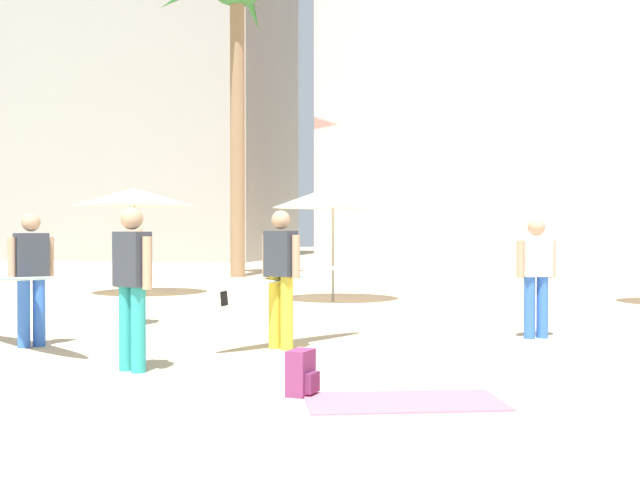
# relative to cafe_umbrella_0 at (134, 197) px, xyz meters

# --- Properties ---
(hotel_pink) EXTENTS (16.76, 8.12, 19.22)m
(hotel_pink) POSITION_rel_cafe_umbrella_0_xyz_m (10.60, 13.02, 7.35)
(hotel_pink) COLOR beige
(hotel_pink) RESTS_ON ground
(hotel_tower_gray) EXTENTS (12.67, 9.74, 23.93)m
(hotel_tower_gray) POSITION_rel_cafe_umbrella_0_xyz_m (-9.05, 21.98, 9.71)
(hotel_tower_gray) COLOR gray
(hotel_tower_gray) RESTS_ON ground
(cafe_umbrella_0) EXTENTS (2.76, 2.76, 2.47)m
(cafe_umbrella_0) POSITION_rel_cafe_umbrella_0_xyz_m (0.00, 0.00, 0.00)
(cafe_umbrella_0) COLOR gray
(cafe_umbrella_0) RESTS_ON ground
(cafe_umbrella_2) EXTENTS (2.55, 2.55, 2.43)m
(cafe_umbrella_2) POSITION_rel_cafe_umbrella_0_xyz_m (4.82, -0.67, -0.07)
(cafe_umbrella_2) COLOR gray
(cafe_umbrella_2) RESTS_ON ground
(beach_towel) EXTENTS (1.93, 1.38, 0.01)m
(beach_towel) POSITION_rel_cafe_umbrella_0_xyz_m (7.40, -10.27, -2.25)
(beach_towel) COLOR #EF6684
(beach_towel) RESTS_ON ground
(backpack) EXTENTS (0.28, 0.33, 0.42)m
(backpack) POSITION_rel_cafe_umbrella_0_xyz_m (6.44, -10.17, -2.06)
(backpack) COLOR #762E5D
(backpack) RESTS_ON ground
(person_far_right) EXTENTS (2.58, 1.99, 1.74)m
(person_far_right) POSITION_rel_cafe_umbrella_0_xyz_m (2.30, -8.06, -1.33)
(person_far_right) COLOR blue
(person_far_right) RESTS_ON ground
(person_mid_left) EXTENTS (1.72, 2.45, 1.77)m
(person_mid_left) POSITION_rel_cafe_umbrella_0_xyz_m (5.50, -7.34, -1.31)
(person_mid_left) COLOR gold
(person_mid_left) RESTS_ON ground
(person_near_right) EXTENTS (0.58, 0.38, 1.76)m
(person_near_right) POSITION_rel_cafe_umbrella_0_xyz_m (4.37, -9.35, -1.29)
(person_near_right) COLOR teal
(person_near_right) RESTS_ON ground
(person_mid_center) EXTENTS (0.58, 0.38, 1.68)m
(person_mid_center) POSITION_rel_cafe_umbrella_0_xyz_m (8.73, -5.70, -1.34)
(person_mid_center) COLOR blue
(person_mid_center) RESTS_ON ground
(person_mid_right) EXTENTS (0.42, 0.55, 1.62)m
(person_mid_right) POSITION_rel_cafe_umbrella_0_xyz_m (2.57, -5.44, -1.37)
(person_mid_right) COLOR teal
(person_mid_right) RESTS_ON ground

